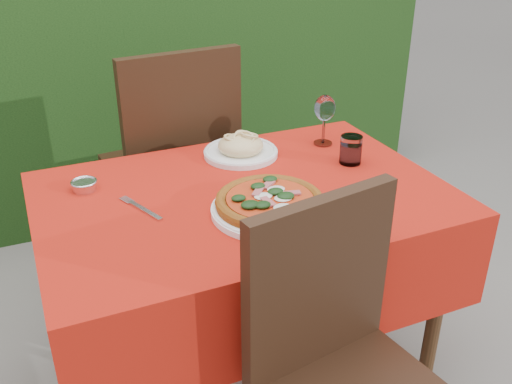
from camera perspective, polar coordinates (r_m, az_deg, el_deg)
name	(u,v)px	position (r m, az deg, el deg)	size (l,w,h in m)	color
ground	(246,371)	(2.22, -1.04, -17.44)	(60.00, 60.00, 0.00)	#645F5A
hedge	(129,39)	(3.14, -12.57, 14.69)	(3.20, 0.55, 1.78)	black
dining_table	(244,234)	(1.85, -1.19, -4.18)	(1.26, 0.86, 0.75)	#452A16
chair_near	(342,360)	(1.49, 8.64, -16.29)	(0.50, 0.50, 0.95)	black
chair_far	(175,156)	(2.40, -8.12, 3.62)	(0.53, 0.53, 1.07)	black
pizza_plate	(270,204)	(1.65, 1.39, -1.20)	(0.41, 0.41, 0.06)	white
pasta_plate	(241,148)	(2.03, -1.54, 4.38)	(0.26, 0.26, 0.08)	white
water_glass	(351,151)	(1.99, 9.45, 4.06)	(0.08, 0.08, 0.10)	silver
wine_glass	(325,110)	(2.11, 6.89, 8.13)	(0.08, 0.08, 0.19)	silver
fork	(145,210)	(1.70, -11.04, -1.81)	(0.03, 0.21, 0.01)	silver
steel_ramekin	(84,186)	(1.87, -16.79, 0.59)	(0.08, 0.08, 0.03)	silver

